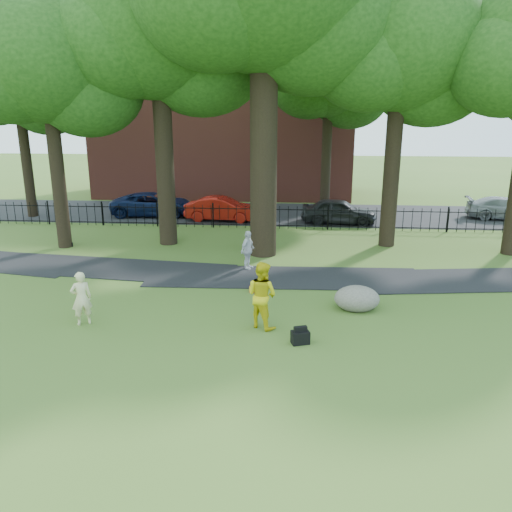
# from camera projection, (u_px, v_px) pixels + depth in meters

# --- Properties ---
(ground) EXTENTS (120.00, 120.00, 0.00)m
(ground) POSITION_uv_depth(u_px,v_px,m) (246.00, 319.00, 14.62)
(ground) COLOR #416222
(ground) RESTS_ON ground
(footpath) EXTENTS (36.07, 3.85, 0.03)m
(footpath) POSITION_uv_depth(u_px,v_px,m) (284.00, 278.00, 18.27)
(footpath) COLOR black
(footpath) RESTS_ON ground
(street) EXTENTS (80.00, 7.00, 0.02)m
(street) POSITION_uv_depth(u_px,v_px,m) (274.00, 214.00, 29.95)
(street) COLOR black
(street) RESTS_ON ground
(iron_fence) EXTENTS (44.00, 0.04, 1.20)m
(iron_fence) POSITION_uv_depth(u_px,v_px,m) (270.00, 217.00, 25.95)
(iron_fence) COLOR black
(iron_fence) RESTS_ON ground
(brick_building) EXTENTS (18.00, 8.00, 12.00)m
(brick_building) POSITION_uv_depth(u_px,v_px,m) (225.00, 111.00, 36.29)
(brick_building) COLOR brown
(brick_building) RESTS_ON ground
(tree_row) EXTENTS (26.82, 7.96, 12.42)m
(tree_row) POSITION_uv_depth(u_px,v_px,m) (279.00, 54.00, 20.38)
(tree_row) COLOR black
(tree_row) RESTS_ON ground
(woman) EXTENTS (0.68, 0.62, 1.57)m
(woman) POSITION_uv_depth(u_px,v_px,m) (81.00, 298.00, 14.05)
(woman) COLOR beige
(woman) RESTS_ON ground
(man) EXTENTS (1.17, 1.12, 1.90)m
(man) POSITION_uv_depth(u_px,v_px,m) (262.00, 295.00, 13.83)
(man) COLOR yellow
(man) RESTS_ON ground
(pedestrian) EXTENTS (0.70, 0.96, 1.51)m
(pedestrian) POSITION_uv_depth(u_px,v_px,m) (248.00, 250.00, 19.10)
(pedestrian) COLOR silver
(pedestrian) RESTS_ON ground
(boulder) EXTENTS (1.56, 1.29, 0.81)m
(boulder) POSITION_uv_depth(u_px,v_px,m) (357.00, 297.00, 15.23)
(boulder) COLOR #666155
(boulder) RESTS_ON ground
(lamppost) EXTENTS (0.33, 0.33, 3.28)m
(lamppost) POSITION_uv_depth(u_px,v_px,m) (66.00, 212.00, 22.14)
(lamppost) COLOR black
(lamppost) RESTS_ON ground
(backpack) EXTENTS (0.53, 0.42, 0.34)m
(backpack) POSITION_uv_depth(u_px,v_px,m) (300.00, 337.00, 13.01)
(backpack) COLOR black
(backpack) RESTS_ON ground
(red_bag) EXTENTS (0.38, 0.28, 0.24)m
(red_bag) POSITION_uv_depth(u_px,v_px,m) (255.00, 289.00, 16.75)
(red_bag) COLOR maroon
(red_bag) RESTS_ON ground
(red_sedan) EXTENTS (4.16, 1.73, 1.34)m
(red_sedan) POSITION_uv_depth(u_px,v_px,m) (222.00, 209.00, 27.84)
(red_sedan) COLOR #99140B
(red_sedan) RESTS_ON ground
(navy_van) EXTENTS (5.03, 2.61, 1.35)m
(navy_van) POSITION_uv_depth(u_px,v_px,m) (153.00, 204.00, 29.22)
(navy_van) COLOR #0B1639
(navy_van) RESTS_ON ground
(grey_car) EXTENTS (4.16, 2.02, 1.37)m
(grey_car) POSITION_uv_depth(u_px,v_px,m) (339.00, 211.00, 27.12)
(grey_car) COLOR black
(grey_car) RESTS_ON ground
(silver_car) EXTENTS (4.48, 2.29, 1.24)m
(silver_car) POSITION_uv_depth(u_px,v_px,m) (506.00, 209.00, 28.22)
(silver_car) COLOR gray
(silver_car) RESTS_ON ground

